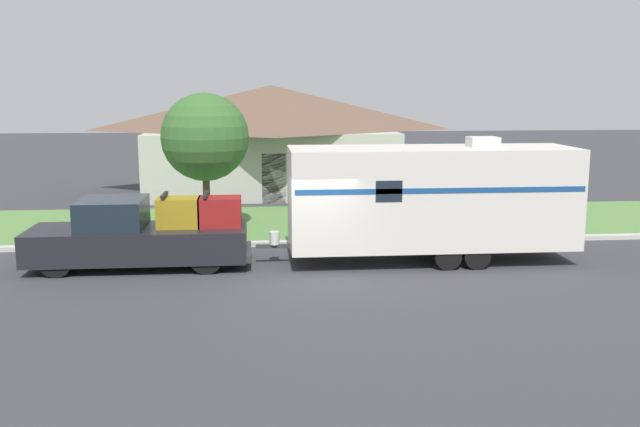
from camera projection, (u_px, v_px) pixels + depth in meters
ground_plane at (310, 277)px, 18.40m from camera, size 120.00×120.00×0.00m
curb_strip at (301, 243)px, 22.06m from camera, size 80.00×0.30×0.14m
lawn_strip at (294, 223)px, 25.65m from camera, size 80.00×7.00×0.03m
house_across_street at (271, 137)px, 33.03m from camera, size 11.94×7.68×4.92m
pickup_truck at (141, 235)px, 19.28m from camera, size 5.93×2.10×2.01m
travel_trailer at (431, 197)px, 19.82m from camera, size 8.84×2.42×3.48m
mailbox at (540, 205)px, 23.70m from camera, size 0.48×0.20×1.27m
tree_in_yard at (205, 137)px, 23.51m from camera, size 2.91×2.91×4.66m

